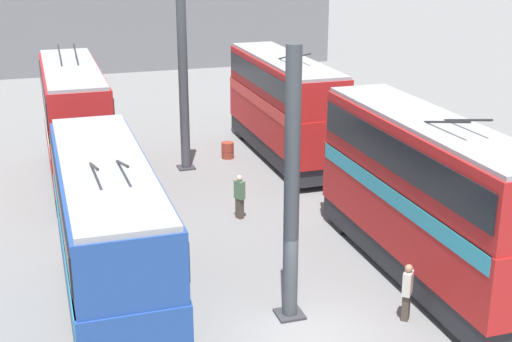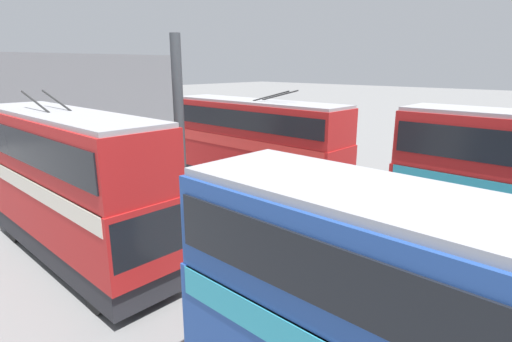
{
  "view_description": "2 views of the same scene",
  "coord_description": "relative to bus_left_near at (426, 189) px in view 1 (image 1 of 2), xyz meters",
  "views": [
    {
      "loc": [
        -16.13,
        6.61,
        10.93
      ],
      "look_at": [
        9.08,
        -1.37,
        1.93
      ],
      "focal_mm": 50.0,
      "sensor_mm": 36.0,
      "label": 1
    },
    {
      "loc": [
        1.77,
        10.32,
        6.8
      ],
      "look_at": [
        12.18,
        -0.86,
        2.74
      ],
      "focal_mm": 28.0,
      "sensor_mm": 36.0,
      "label": 2
    }
  ],
  "objects": [
    {
      "name": "bus_left_near",
      "position": [
        0.0,
        0.0,
        0.0
      ],
      "size": [
        10.83,
        2.54,
        5.96
      ],
      "color": "black",
      "rests_on": "ground_plane"
    },
    {
      "name": "ground_plane",
      "position": [
        -2.63,
        5.04,
        -3.03
      ],
      "size": [
        240.0,
        240.0,
        0.0
      ],
      "primitive_type": "plane",
      "color": "slate"
    },
    {
      "name": "bus_right_mid",
      "position": [
        -0.21,
        10.07,
        -0.17
      ],
      "size": [
        10.16,
        2.54,
        5.65
      ],
      "color": "black",
      "rests_on": "ground_plane"
    },
    {
      "name": "support_column_far",
      "position": [
        13.3,
        5.04,
        0.89
      ],
      "size": [
        0.8,
        0.8,
        8.09
      ],
      "color": "#42474C",
      "rests_on": "ground_plane"
    },
    {
      "name": "bus_right_far",
      "position": [
        12.83,
        10.07,
        -0.01
      ],
      "size": [
        9.97,
        2.54,
        5.93
      ],
      "color": "black",
      "rests_on": "ground_plane"
    },
    {
      "name": "bus_left_far",
      "position": [
        13.51,
        0.0,
        -0.15
      ],
      "size": [
        10.72,
        2.54,
        5.66
      ],
      "color": "black",
      "rests_on": "ground_plane"
    },
    {
      "name": "support_column_near",
      "position": [
        -1.2,
        5.04,
        0.89
      ],
      "size": [
        0.8,
        0.8,
        8.09
      ],
      "color": "#42474C",
      "rests_on": "ground_plane"
    },
    {
      "name": "person_by_left_row",
      "position": [
        -2.44,
        1.86,
        -2.08
      ],
      "size": [
        0.48,
        0.46,
        1.79
      ],
      "rotation": [
        0.0,
        0.0,
        4.0
      ],
      "color": "#473D33",
      "rests_on": "ground_plane"
    },
    {
      "name": "depot_back_wall",
      "position": [
        38.64,
        5.04,
        0.91
      ],
      "size": [
        0.5,
        36.0,
        7.88
      ],
      "color": "slate",
      "rests_on": "ground_plane"
    },
    {
      "name": "oil_drum",
      "position": [
        14.23,
        2.7,
        -2.62
      ],
      "size": [
        0.65,
        0.65,
        0.82
      ],
      "color": "#933828",
      "rests_on": "ground_plane"
    },
    {
      "name": "person_aisle_midway",
      "position": [
        6.51,
        4.33,
        -2.06
      ],
      "size": [
        0.48,
        0.4,
        1.81
      ],
      "rotation": [
        0.0,
        0.0,
        5.18
      ],
      "color": "#473D33",
      "rests_on": "ground_plane"
    }
  ]
}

